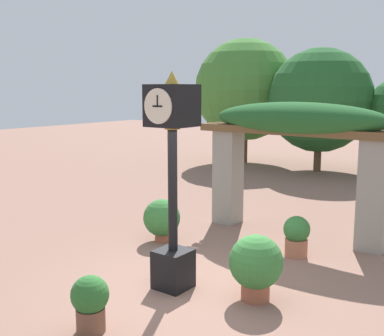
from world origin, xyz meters
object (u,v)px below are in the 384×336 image
potted_plant_near_left (162,218)px  potted_plant_far_right (256,264)px  pedestal_clock (173,171)px  potted_plant_far_left (297,235)px  potted_plant_near_right (90,301)px

potted_plant_near_left → potted_plant_far_right: (2.94, -1.30, 0.06)m
pedestal_clock → potted_plant_far_left: (0.95, 2.54, -1.48)m
pedestal_clock → potted_plant_near_left: size_ratio=3.83×
pedestal_clock → potted_plant_far_left: 3.08m
potted_plant_near_left → potted_plant_far_left: (2.62, 0.84, -0.08)m
pedestal_clock → potted_plant_near_left: bearing=134.6°
potted_plant_near_left → potted_plant_near_right: 3.83m
pedestal_clock → potted_plant_far_left: size_ratio=4.38×
potted_plant_near_right → potted_plant_far_left: size_ratio=0.98×
pedestal_clock → potted_plant_far_right: 1.88m
pedestal_clock → potted_plant_far_right: pedestal_clock is taller
pedestal_clock → potted_plant_near_right: size_ratio=4.47×
potted_plant_near_left → potted_plant_far_left: bearing=17.8°
potted_plant_near_right → potted_plant_far_left: potted_plant_far_left is taller
potted_plant_near_right → potted_plant_far_right: bearing=59.8°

